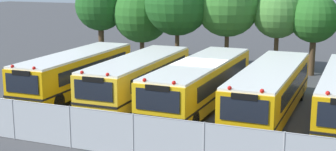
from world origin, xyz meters
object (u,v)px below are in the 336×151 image
(tree_2, at_px, (179,2))
(school_bus_1, at_px, (138,77))
(tree_3, at_px, (229,4))
(tree_4, at_px, (277,14))
(school_bus_3, at_px, (270,89))
(school_bus_0, at_px, (76,72))
(traffic_cone, at_px, (41,126))
(tree_1, at_px, (142,13))
(tree_0, at_px, (99,6))
(school_bus_2, at_px, (200,82))
(tree_5, at_px, (315,19))

(tree_2, bearing_deg, school_bus_1, -83.82)
(school_bus_1, bearing_deg, tree_3, -103.76)
(tree_4, bearing_deg, school_bus_3, -81.49)
(school_bus_0, relative_size, traffic_cone, 22.21)
(tree_1, bearing_deg, tree_3, -5.55)
(school_bus_1, distance_m, tree_3, 11.13)
(tree_1, distance_m, tree_4, 10.71)
(tree_1, relative_size, tree_2, 0.84)
(tree_0, bearing_deg, school_bus_2, -40.73)
(tree_5, xyz_separation_m, traffic_cone, (-10.19, -17.39, -3.73))
(school_bus_3, distance_m, tree_1, 16.96)
(tree_0, height_order, traffic_cone, tree_0)
(tree_5, bearing_deg, school_bus_2, -113.78)
(school_bus_0, bearing_deg, tree_5, -139.62)
(tree_0, height_order, tree_5, tree_0)
(tree_5, bearing_deg, tree_1, 178.66)
(school_bus_0, bearing_deg, tree_0, -68.09)
(tree_0, relative_size, tree_1, 1.06)
(school_bus_2, distance_m, tree_0, 16.32)
(school_bus_2, bearing_deg, traffic_cone, 51.62)
(tree_0, height_order, tree_4, tree_0)
(traffic_cone, bearing_deg, school_bus_3, 34.71)
(tree_1, distance_m, tree_5, 13.34)
(school_bus_2, relative_size, tree_1, 1.83)
(tree_5, bearing_deg, tree_4, -179.17)
(tree_0, xyz_separation_m, tree_3, (10.82, -0.06, 0.39))
(tree_4, xyz_separation_m, tree_5, (2.64, 0.04, -0.29))
(tree_3, distance_m, tree_4, 3.50)
(tree_5, distance_m, traffic_cone, 20.50)
(school_bus_1, distance_m, tree_0, 13.71)
(tree_4, height_order, traffic_cone, tree_4)
(school_bus_0, bearing_deg, tree_4, -132.89)
(school_bus_1, bearing_deg, school_bus_0, 3.02)
(tree_5, bearing_deg, traffic_cone, -120.35)
(traffic_cone, bearing_deg, tree_0, 111.45)
(school_bus_2, relative_size, tree_4, 1.87)
(tree_2, height_order, tree_3, tree_2)
(school_bus_0, bearing_deg, traffic_cone, 108.15)
(tree_0, xyz_separation_m, tree_2, (7.45, -1.29, 0.58))
(tree_3, relative_size, tree_5, 1.27)
(school_bus_0, distance_m, tree_1, 11.57)
(school_bus_2, height_order, tree_5, tree_5)
(tree_1, relative_size, tree_4, 1.02)
(school_bus_1, relative_size, tree_3, 1.42)
(tree_1, height_order, traffic_cone, tree_1)
(school_bus_2, relative_size, school_bus_3, 1.02)
(school_bus_3, bearing_deg, tree_0, -33.29)
(tree_5, relative_size, traffic_cone, 12.52)
(school_bus_3, bearing_deg, tree_4, -80.84)
(tree_0, xyz_separation_m, tree_5, (16.89, 0.33, -0.53))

